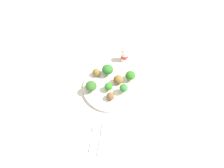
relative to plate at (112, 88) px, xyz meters
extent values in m
plane|color=silver|center=(0.00, 0.00, -0.01)|extent=(4.00, 4.00, 0.00)
cylinder|color=white|center=(0.00, 0.00, 0.00)|extent=(0.28, 0.28, 0.02)
cylinder|color=#A4B87A|center=(-0.02, 0.01, 0.01)|extent=(0.01, 0.01, 0.01)
ellipsoid|color=#2C7A21|center=(-0.02, 0.01, 0.04)|extent=(0.04, 0.04, 0.03)
cylinder|color=#A6C181|center=(0.07, 0.03, 0.02)|extent=(0.02, 0.02, 0.02)
ellipsoid|color=#2D6E29|center=(0.07, 0.03, 0.05)|extent=(0.06, 0.06, 0.04)
cylinder|color=#A6C27B|center=(0.05, -0.08, 0.02)|extent=(0.02, 0.02, 0.01)
ellipsoid|color=#2D7020|center=(0.05, -0.08, 0.04)|extent=(0.05, 0.05, 0.04)
cylinder|color=#91C780|center=(-0.03, -0.06, 0.02)|extent=(0.01, 0.01, 0.02)
ellipsoid|color=#317432|center=(-0.03, -0.06, 0.04)|extent=(0.04, 0.04, 0.03)
cylinder|color=#8FBF68|center=(-0.03, 0.09, 0.01)|extent=(0.01, 0.01, 0.01)
ellipsoid|color=#326527|center=(-0.03, 0.09, 0.04)|extent=(0.05, 0.05, 0.04)
sphere|color=brown|center=(0.03, -0.03, 0.03)|extent=(0.05, 0.05, 0.05)
sphere|color=brown|center=(0.07, 0.08, 0.03)|extent=(0.04, 0.04, 0.04)
sphere|color=brown|center=(-0.07, 0.00, 0.03)|extent=(0.04, 0.04, 0.04)
cube|color=white|center=(-0.26, 0.03, -0.01)|extent=(0.18, 0.13, 0.01)
cube|color=silver|center=(-0.28, 0.05, 0.00)|extent=(0.09, 0.01, 0.01)
cube|color=silver|center=(-0.22, 0.05, 0.00)|extent=(0.03, 0.02, 0.01)
cube|color=silver|center=(-0.29, 0.02, 0.00)|extent=(0.09, 0.02, 0.01)
cube|color=silver|center=(-0.22, 0.01, 0.00)|extent=(0.06, 0.02, 0.01)
cylinder|color=white|center=(0.20, -0.05, 0.02)|extent=(0.04, 0.04, 0.06)
cylinder|color=red|center=(0.20, -0.05, 0.02)|extent=(0.04, 0.04, 0.02)
cylinder|color=silver|center=(0.20, -0.05, 0.06)|extent=(0.03, 0.03, 0.01)
camera|label=1|loc=(-0.63, -0.07, 0.81)|focal=34.24mm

